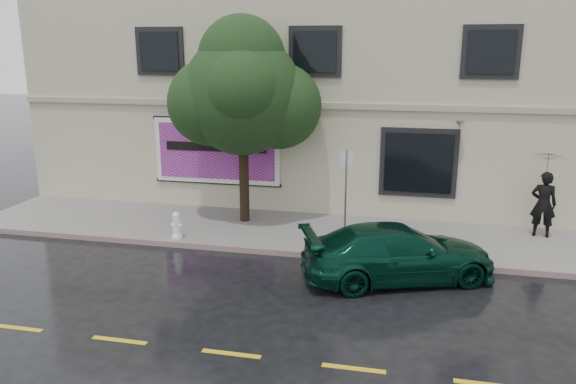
% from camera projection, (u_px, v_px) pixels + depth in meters
% --- Properties ---
extents(ground, '(90.00, 90.00, 0.00)m').
position_uv_depth(ground, '(277.00, 278.00, 13.38)').
color(ground, black).
rests_on(ground, ground).
extents(sidewalk, '(20.00, 3.50, 0.15)m').
position_uv_depth(sidewalk, '(303.00, 232.00, 16.43)').
color(sidewalk, gray).
rests_on(sidewalk, ground).
extents(curb, '(20.00, 0.18, 0.16)m').
position_uv_depth(curb, '(290.00, 253.00, 14.78)').
color(curb, gray).
rests_on(curb, ground).
extents(road_marking, '(19.00, 0.12, 0.01)m').
position_uv_depth(road_marking, '(231.00, 354.00, 10.07)').
color(road_marking, gold).
rests_on(road_marking, ground).
extents(building, '(20.00, 8.12, 7.00)m').
position_uv_depth(building, '(333.00, 97.00, 21.00)').
color(building, beige).
rests_on(building, ground).
extents(billboard, '(4.30, 0.16, 2.20)m').
position_uv_depth(billboard, '(216.00, 151.00, 18.18)').
color(billboard, white).
rests_on(billboard, ground).
extents(car, '(4.95, 3.54, 1.32)m').
position_uv_depth(car, '(398.00, 253.00, 13.15)').
color(car, '#083325').
rests_on(car, ground).
extents(pedestrian, '(0.75, 0.55, 1.87)m').
position_uv_depth(pedestrian, '(543.00, 204.00, 15.65)').
color(pedestrian, black).
rests_on(pedestrian, sidewalk).
extents(umbrella, '(1.19, 1.19, 0.72)m').
position_uv_depth(umbrella, '(549.00, 159.00, 15.32)').
color(umbrella, black).
rests_on(umbrella, pedestrian).
extents(street_tree, '(3.52, 3.52, 5.59)m').
position_uv_depth(street_tree, '(242.00, 95.00, 16.34)').
color(street_tree, black).
rests_on(street_tree, sidewalk).
extents(fire_hydrant, '(0.31, 0.29, 0.75)m').
position_uv_depth(fire_hydrant, '(177.00, 225.00, 15.65)').
color(fire_hydrant, white).
rests_on(fire_hydrant, sidewalk).
extents(sign_pole, '(0.32, 0.07, 2.61)m').
position_uv_depth(sign_pole, '(346.00, 189.00, 14.79)').
color(sign_pole, gray).
rests_on(sign_pole, sidewalk).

